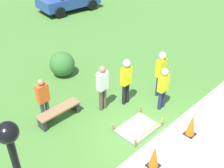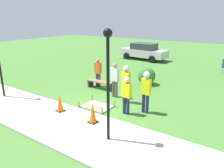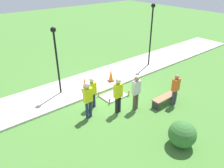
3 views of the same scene
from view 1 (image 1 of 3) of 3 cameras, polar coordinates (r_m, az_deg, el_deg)
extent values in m
plane|color=#477A33|center=(9.32, 8.88, -10.81)|extent=(60.00, 60.00, 0.00)
cube|color=#BCB7AD|center=(8.83, 16.29, -14.79)|extent=(28.00, 2.79, 0.10)
cube|color=gray|center=(9.54, 5.19, -8.95)|extent=(1.35, 0.97, 0.06)
cube|color=tan|center=(8.85, 4.74, -11.90)|extent=(0.05, 0.05, 0.33)
cube|color=tan|center=(9.66, 10.07, -7.73)|extent=(0.05, 0.05, 0.33)
cube|color=tan|center=(9.32, 0.19, -8.91)|extent=(0.05, 0.05, 0.33)
cube|color=tan|center=(10.09, 5.65, -5.22)|extent=(0.05, 0.05, 0.33)
cube|color=yellow|center=(9.18, 7.58, -9.36)|extent=(1.35, 0.00, 0.04)
cube|color=black|center=(8.39, 8.35, -16.05)|extent=(0.34, 0.34, 0.02)
cone|color=orange|center=(8.11, 8.58, -14.31)|extent=(0.29, 0.29, 0.74)
cube|color=black|center=(9.52, 15.49, -9.75)|extent=(0.34, 0.34, 0.02)
cone|color=orange|center=(9.27, 15.85, -7.97)|extent=(0.29, 0.29, 0.76)
cube|color=#2D2D33|center=(9.69, -14.00, -7.92)|extent=(0.12, 0.40, 0.40)
cube|color=#2D2D33|center=(10.24, -7.55, -4.46)|extent=(0.12, 0.40, 0.40)
cube|color=olive|center=(9.80, -10.82, -5.12)|extent=(1.58, 0.44, 0.06)
cylinder|color=navy|center=(10.27, 9.74, -3.26)|extent=(0.14, 0.14, 0.77)
cylinder|color=navy|center=(10.39, 10.34, -2.83)|extent=(0.14, 0.14, 0.77)
cube|color=yellow|center=(9.94, 10.43, 0.16)|extent=(0.40, 0.22, 0.61)
sphere|color=#A37A5B|center=(9.72, 10.67, 2.17)|extent=(0.21, 0.21, 0.21)
sphere|color=white|center=(9.69, 10.70, 2.46)|extent=(0.24, 0.24, 0.24)
cylinder|color=black|center=(10.34, 2.45, -2.13)|extent=(0.14, 0.14, 0.85)
cylinder|color=black|center=(10.45, 3.12, -1.72)|extent=(0.14, 0.14, 0.85)
cube|color=yellow|center=(9.97, 2.90, 1.66)|extent=(0.40, 0.22, 0.68)
sphere|color=#A37A5B|center=(9.74, 2.98, 3.93)|extent=(0.23, 0.23, 0.23)
sphere|color=white|center=(9.71, 2.99, 4.25)|extent=(0.27, 0.27, 0.27)
cylinder|color=navy|center=(10.93, 9.28, -0.40)|extent=(0.14, 0.14, 0.86)
cylinder|color=navy|center=(11.05, 9.84, -0.03)|extent=(0.14, 0.14, 0.86)
cube|color=yellow|center=(10.59, 9.94, 3.25)|extent=(0.40, 0.22, 0.68)
sphere|color=tan|center=(10.37, 10.18, 5.42)|extent=(0.23, 0.23, 0.23)
sphere|color=white|center=(10.34, 10.22, 5.74)|extent=(0.27, 0.27, 0.27)
cylinder|color=#383D47|center=(9.85, -13.83, -5.49)|extent=(0.14, 0.14, 0.81)
cylinder|color=#383D47|center=(9.92, -12.96, -5.05)|extent=(0.14, 0.14, 0.81)
cube|color=#E55B1E|center=(9.46, -13.96, -1.83)|extent=(0.40, 0.22, 0.64)
sphere|color=#A37A5B|center=(9.22, -14.32, 0.36)|extent=(0.22, 0.22, 0.22)
cylinder|color=brown|center=(10.05, -2.26, -3.29)|extent=(0.14, 0.14, 0.87)
cylinder|color=brown|center=(10.14, -1.51, -2.86)|extent=(0.14, 0.14, 0.87)
cube|color=silver|center=(9.65, -1.97, 0.65)|extent=(0.40, 0.22, 0.69)
sphere|color=#A37A5B|center=(9.41, -2.02, 3.02)|extent=(0.24, 0.24, 0.24)
sphere|color=black|center=(3.60, -20.51, -9.24)|extent=(0.28, 0.28, 0.28)
cube|color=#28479E|center=(20.07, -8.83, 16.49)|extent=(4.20, 2.41, 0.67)
cylinder|color=black|center=(20.00, -4.08, 15.71)|extent=(0.72, 0.32, 0.70)
cylinder|color=black|center=(20.47, -13.31, 15.35)|extent=(0.72, 0.32, 0.70)
cylinder|color=black|center=(18.78, -10.48, 14.06)|extent=(0.72, 0.32, 0.70)
sphere|color=#387033|center=(12.21, -10.09, 4.01)|extent=(1.08, 1.08, 1.08)
camera|label=2|loc=(12.02, 58.38, 6.13)|focal=35.00mm
camera|label=3|loc=(17.25, -0.35, 32.58)|focal=35.00mm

